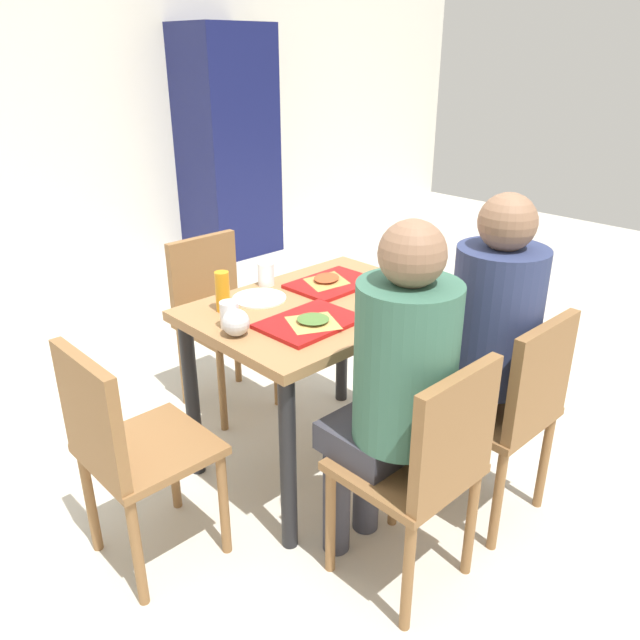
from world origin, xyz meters
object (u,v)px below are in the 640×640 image
chair_near_right (511,405)px  plastic_cup_a (266,274)px  soda_can (387,264)px  condiment_bottle (223,292)px  person_in_brown_jacket (485,332)px  pizza_slice_a (313,321)px  paper_plate_center (259,298)px  chair_far_side (217,309)px  foil_bundle (236,322)px  chair_near_left (426,463)px  tray_red_far (332,284)px  chair_left_end (125,444)px  plastic_cup_b (383,311)px  plastic_cup_c (230,315)px  drink_fridge (228,144)px  paper_plate_near_edge (382,306)px  pizza_slice_b (327,279)px  main_table (320,329)px  person_in_red (395,379)px  tray_red_near (309,322)px

chair_near_right → plastic_cup_a: same height
soda_can → condiment_bottle: (-0.76, 0.18, 0.02)m
person_in_brown_jacket → pizza_slice_a: size_ratio=5.76×
plastic_cup_a → soda_can: bearing=-32.7°
paper_plate_center → pizza_slice_a: pizza_slice_a is taller
chair_far_side → foil_bundle: bearing=-119.3°
chair_near_left → tray_red_far: (0.43, 0.86, 0.26)m
chair_left_end → plastic_cup_b: 1.01m
chair_near_left → chair_near_right: size_ratio=1.00×
plastic_cup_c → soda_can: (0.84, -0.04, 0.01)m
chair_far_side → paper_plate_center: bearing=-105.5°
chair_near_left → drink_fridge: drink_fridge is taller
paper_plate_near_edge → plastic_cup_a: (-0.18, 0.51, 0.05)m
chair_left_end → drink_fridge: bearing=48.6°
pizza_slice_a → foil_bundle: size_ratio=2.21×
pizza_slice_a → drink_fridge: drink_fridge is taller
tray_red_far → pizza_slice_b: (-0.01, 0.02, 0.02)m
main_table → person_in_brown_jacket: 0.67m
plastic_cup_a → drink_fridge: size_ratio=0.05×
tray_red_far → pizza_slice_a: pizza_slice_a is taller
paper_plate_center → drink_fridge: 3.19m
main_table → pizza_slice_a: pizza_slice_a is taller
person_in_brown_jacket → chair_left_end: bearing=152.0°
chair_near_left → chair_far_side: bearing=80.4°
paper_plate_near_edge → paper_plate_center: bearing=127.1°
paper_plate_center → plastic_cup_c: bearing=-150.0°
chair_near_left → pizza_slice_a: chair_near_left is taller
drink_fridge → chair_near_left: bearing=-117.5°
pizza_slice_b → foil_bundle: size_ratio=2.48×
chair_far_side → plastic_cup_c: 0.86m
chair_near_left → paper_plate_center: bearing=83.9°
chair_near_right → drink_fridge: bearing=69.2°
person_in_brown_jacket → plastic_cup_c: size_ratio=12.71×
pizza_slice_a → tray_red_far: bearing=36.2°
plastic_cup_a → plastic_cup_b: size_ratio=1.00×
foil_bundle → chair_near_right: bearing=-46.9°
main_table → foil_bundle: foil_bundle is taller
chair_left_end → plastic_cup_a: 0.97m
person_in_red → pizza_slice_b: person_in_red is taller
pizza_slice_b → person_in_red: bearing=-119.5°
soda_can → paper_plate_center: bearing=162.6°
pizza_slice_a → tray_red_near: bearing=80.2°
paper_plate_center → foil_bundle: bearing=-141.8°
person_in_brown_jacket → soda_can: 0.66m
paper_plate_near_edge → plastic_cup_c: size_ratio=2.20×
tray_red_far → soda_can: soda_can is taller
tray_red_near → chair_near_right: bearing=-55.2°
tray_red_near → soda_can: 0.63m
paper_plate_center → plastic_cup_c: plastic_cup_c is taller
chair_near_left → plastic_cup_c: 0.87m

